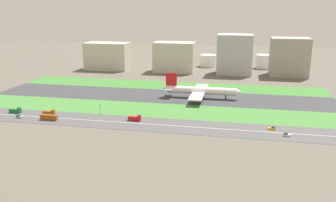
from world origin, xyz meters
TOP-DOWN VIEW (x-y plane):
  - ground_plane at (0.00, 0.00)m, footprint 800.00×800.00m
  - runway at (0.00, 0.00)m, footprint 280.00×46.00m
  - grass_median_north at (0.00, 41.00)m, footprint 280.00×36.00m
  - grass_median_south at (0.00, -41.00)m, footprint 280.00×36.00m
  - highway at (0.00, -73.00)m, footprint 280.00×28.00m
  - highway_centerline at (0.00, -73.00)m, footprint 266.00×0.50m
  - airliner at (32.08, 0.00)m, footprint 65.00×56.00m
  - truck_2 at (-89.33, -68.00)m, footprint 8.40×2.50m
  - truck_0 at (-63.46, -68.00)m, footprint 8.40×2.50m
  - car_0 at (92.11, -78.00)m, footprint 4.40×1.80m
  - truck_1 at (-2.12, -68.00)m, footprint 8.40×2.50m
  - bus_0 at (-58.10, -78.00)m, footprint 11.60×2.50m
  - car_2 at (-79.95, -78.00)m, footprint 4.40×1.80m
  - car_1 at (84.76, -68.00)m, footprint 4.40×1.80m
  - traffic_light at (-29.39, -60.01)m, footprint 0.36×0.50m
  - terminal_building at (-90.00, 114.00)m, footprint 50.12×25.08m
  - hangar_building at (-10.16, 114.00)m, footprint 45.16×25.96m
  - office_tower at (56.68, 114.00)m, footprint 37.36×28.39m
  - cargo_warehouse at (113.46, 114.00)m, footprint 39.24×29.04m
  - fuel_tank_west at (23.64, 159.00)m, footprint 20.16×20.16m
  - fuel_tank_centre at (57.29, 159.00)m, footprint 21.40×21.40m
  - fuel_tank_east at (90.28, 159.00)m, footprint 18.59×18.59m

SIDE VIEW (x-z plane):
  - ground_plane at x=0.00m, z-range 0.00..0.00m
  - runway at x=0.00m, z-range 0.00..0.10m
  - grass_median_north at x=0.00m, z-range 0.00..0.10m
  - grass_median_south at x=0.00m, z-range 0.00..0.10m
  - highway at x=0.00m, z-range 0.00..0.10m
  - highway_centerline at x=0.00m, z-range 0.10..0.11m
  - car_0 at x=92.11m, z-range -0.08..1.92m
  - car_2 at x=-79.95m, z-range -0.08..1.92m
  - car_1 at x=84.76m, z-range -0.08..1.92m
  - truck_2 at x=-89.33m, z-range -0.33..3.67m
  - truck_0 at x=-63.46m, z-range -0.33..3.67m
  - truck_1 at x=-2.12m, z-range -0.33..3.67m
  - bus_0 at x=-58.10m, z-range 0.07..3.57m
  - traffic_light at x=-29.39m, z-range 0.69..7.89m
  - airliner at x=32.08m, z-range -3.62..16.08m
  - fuel_tank_centre at x=57.29m, z-range 0.00..13.10m
  - fuel_tank_west at x=23.64m, z-range 0.00..14.27m
  - fuel_tank_east at x=90.28m, z-range 0.00..16.08m
  - terminal_building at x=-90.00m, z-range 0.00..31.19m
  - hangar_building at x=-10.16m, z-range 0.00..33.33m
  - cargo_warehouse at x=113.46m, z-range 0.00..40.37m
  - office_tower at x=56.68m, z-range 0.00..43.03m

